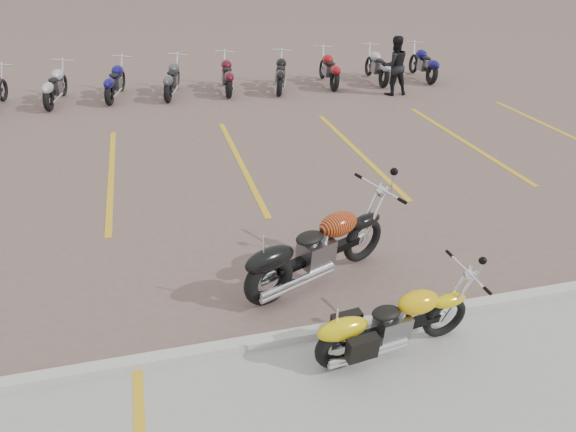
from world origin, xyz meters
name	(u,v)px	position (x,y,z in m)	size (l,w,h in m)	color
ground	(287,254)	(0.00, 0.00, 0.00)	(100.00, 100.00, 0.00)	brown
curb	(327,331)	(0.00, -2.00, 0.06)	(60.00, 0.18, 0.12)	#ADAAA3
parking_stripes	(240,162)	(0.00, 4.00, 0.00)	(38.00, 5.50, 0.01)	gold
yellow_cruiser	(389,324)	(0.59, -2.48, 0.41)	(2.02, 0.42, 0.83)	black
flame_cruiser	(313,252)	(0.17, -0.83, 0.51)	(2.34, 1.11, 1.02)	black
person_b	(394,66)	(5.50, 8.34, 0.87)	(0.84, 0.66, 1.74)	black
bg_bike_row	(198,75)	(-0.18, 9.96, 0.55)	(15.79, 2.08, 1.10)	black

